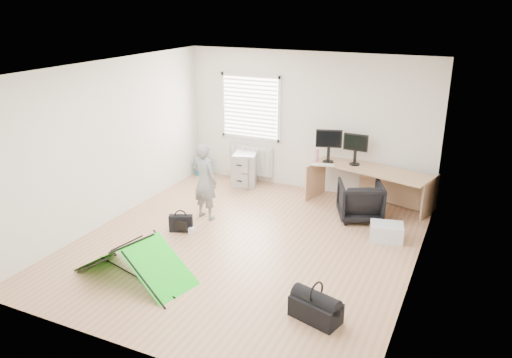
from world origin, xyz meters
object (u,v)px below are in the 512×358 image
at_px(monitor_left, 329,150).
at_px(office_chair, 360,201).
at_px(desk, 370,187).
at_px(thermos, 317,155).
at_px(filing_cabinet, 246,169).
at_px(storage_crate, 386,232).
at_px(monitor_right, 355,153).
at_px(laptop_bag, 181,223).
at_px(kite, 134,260).
at_px(person, 205,181).
at_px(duffel_bag, 316,310).

distance_m(monitor_left, office_chair, 1.22).
bearing_deg(desk, thermos, -162.97).
bearing_deg(filing_cabinet, storage_crate, -40.10).
xyz_separation_m(monitor_right, storage_crate, (0.91, -1.38, -0.80)).
bearing_deg(laptop_bag, office_chair, 11.21).
height_order(monitor_right, laptop_bag, monitor_right).
bearing_deg(kite, desk, 74.35).
xyz_separation_m(monitor_right, office_chair, (0.32, -0.73, -0.60)).
relative_size(monitor_right, office_chair, 0.61).
bearing_deg(desk, laptop_bag, -121.16).
bearing_deg(laptop_bag, monitor_right, 24.83).
relative_size(person, storage_crate, 2.69).
height_order(thermos, kite, thermos).
relative_size(office_chair, storage_crate, 1.46).
bearing_deg(kite, filing_cabinet, 108.66).
xyz_separation_m(desk, thermos, (-1.03, -0.03, 0.48)).
height_order(office_chair, laptop_bag, office_chair).
xyz_separation_m(filing_cabinet, office_chair, (2.54, -0.69, -0.01)).
relative_size(filing_cabinet, office_chair, 0.93).
height_order(thermos, duffel_bag, thermos).
bearing_deg(storage_crate, person, -171.75).
xyz_separation_m(monitor_right, duffel_bag, (0.56, -3.83, -0.81)).
xyz_separation_m(office_chair, storage_crate, (0.59, -0.65, -0.19)).
bearing_deg(kite, person, 108.81).
relative_size(monitor_left, laptop_bag, 1.27).
bearing_deg(filing_cabinet, person, -103.70).
height_order(desk, kite, desk).
xyz_separation_m(monitor_left, office_chair, (0.80, -0.67, -0.62)).
bearing_deg(desk, monitor_right, -177.95).
xyz_separation_m(monitor_left, thermos, (-0.21, -0.05, -0.11)).
bearing_deg(duffel_bag, office_chair, 110.82).
xyz_separation_m(desk, monitor_right, (-0.34, 0.08, 0.58)).
relative_size(filing_cabinet, storage_crate, 1.36).
distance_m(desk, kite, 4.52).
relative_size(desk, monitor_right, 4.73).
bearing_deg(monitor_right, desk, -11.47).
bearing_deg(storage_crate, thermos, 141.58).
distance_m(filing_cabinet, office_chair, 2.63).
relative_size(person, kite, 0.81).
distance_m(storage_crate, laptop_bag, 3.30).
relative_size(kite, storage_crate, 3.30).
xyz_separation_m(desk, laptop_bag, (-2.54, -2.39, -0.22)).
height_order(kite, laptop_bag, kite).
distance_m(storage_crate, duffel_bag, 2.47).
distance_m(kite, duffel_bag, 2.56).
xyz_separation_m(desk, office_chair, (-0.02, -0.65, -0.03)).
xyz_separation_m(thermos, person, (-1.43, -1.71, -0.16)).
bearing_deg(monitor_left, monitor_right, -9.45).
height_order(monitor_right, thermos, monitor_right).
xyz_separation_m(office_chair, duffel_bag, (0.24, -3.10, -0.20)).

